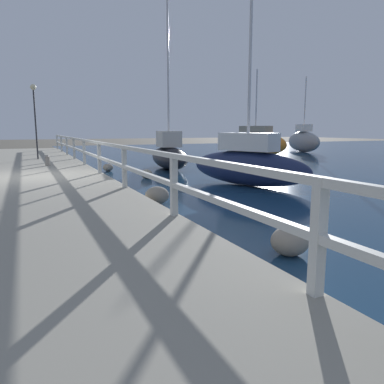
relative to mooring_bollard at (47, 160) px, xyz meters
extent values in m
plane|color=#4C473D|center=(-0.58, -3.33, -0.56)|extent=(120.00, 120.00, 0.00)
cube|color=gray|center=(-0.58, -3.33, -0.38)|extent=(4.11, 36.00, 0.35)
cube|color=silver|center=(1.37, -13.05, 0.29)|extent=(0.10, 0.10, 1.00)
cube|color=silver|center=(1.37, -9.81, 0.29)|extent=(0.10, 0.10, 1.00)
cube|color=silver|center=(1.37, -6.57, 0.29)|extent=(0.10, 0.10, 1.00)
cube|color=silver|center=(1.37, -3.33, 0.29)|extent=(0.10, 0.10, 1.00)
cube|color=silver|center=(1.37, -0.09, 0.29)|extent=(0.10, 0.10, 1.00)
cube|color=silver|center=(1.37, 3.15, 0.29)|extent=(0.10, 0.10, 1.00)
cube|color=silver|center=(1.37, 6.39, 0.29)|extent=(0.10, 0.10, 1.00)
cube|color=silver|center=(1.37, 9.63, 0.29)|extent=(0.10, 0.10, 1.00)
cube|color=silver|center=(1.37, 12.87, 0.29)|extent=(0.10, 0.10, 1.00)
cube|color=silver|center=(1.37, -3.33, 0.75)|extent=(0.09, 32.50, 0.08)
cube|color=silver|center=(1.37, -3.33, 0.29)|extent=(0.09, 32.50, 0.08)
ellipsoid|color=gray|center=(1.96, -7.20, -0.35)|extent=(0.56, 0.50, 0.42)
ellipsoid|color=gray|center=(3.14, -2.57, -0.40)|extent=(0.43, 0.38, 0.32)
ellipsoid|color=gray|center=(2.35, 0.26, -0.40)|extent=(0.43, 0.38, 0.32)
ellipsoid|color=gray|center=(2.48, -11.35, -0.35)|extent=(0.55, 0.49, 0.41)
cylinder|color=gray|center=(0.00, 0.00, -0.05)|extent=(0.17, 0.17, 0.31)
sphere|color=gray|center=(0.00, 0.00, 0.13)|extent=(0.16, 0.16, 0.16)
cylinder|color=#2D2D33|center=(-0.22, 3.70, 1.37)|extent=(0.07, 0.07, 3.15)
sphere|color=beige|center=(-0.22, 3.70, 3.08)|extent=(0.26, 0.26, 0.26)
ellipsoid|color=black|center=(5.02, 0.14, -0.07)|extent=(1.76, 4.48, 0.96)
cube|color=beige|center=(5.02, 0.14, 0.76)|extent=(1.02, 1.48, 0.68)
cylinder|color=silver|center=(5.02, 0.14, 3.84)|extent=(0.09, 0.09, 6.85)
ellipsoid|color=#192347|center=(5.46, -5.55, -0.01)|extent=(2.44, 4.36, 1.07)
cube|color=silver|center=(5.46, -5.55, 0.79)|extent=(1.29, 1.97, 0.54)
cylinder|color=silver|center=(5.46, -5.55, 3.32)|extent=(0.09, 0.09, 5.60)
ellipsoid|color=orange|center=(12.88, 5.24, 0.23)|extent=(2.54, 4.91, 1.56)
cube|color=#9E937F|center=(12.88, 5.24, 1.20)|extent=(1.41, 2.27, 0.38)
cylinder|color=silver|center=(12.88, 5.24, 2.94)|extent=(0.09, 0.09, 3.87)
ellipsoid|color=gray|center=(18.97, 7.79, 0.23)|extent=(2.55, 5.30, 1.56)
cube|color=silver|center=(18.97, 7.79, 1.28)|extent=(1.15, 1.59, 0.55)
cylinder|color=silver|center=(18.97, 7.79, 3.06)|extent=(0.09, 0.09, 4.10)
camera|label=1|loc=(-0.78, -15.32, 1.16)|focal=35.00mm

